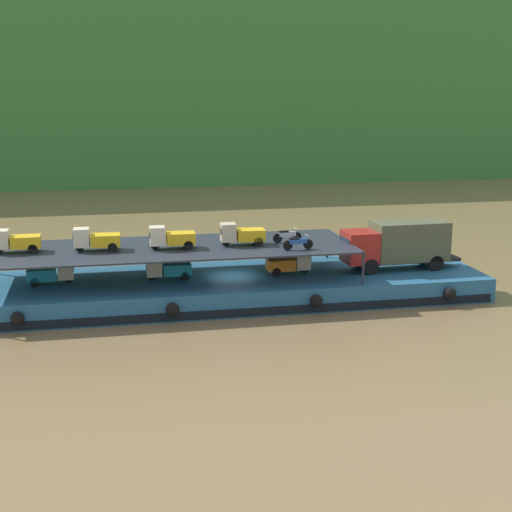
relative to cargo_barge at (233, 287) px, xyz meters
name	(u,v)px	position (x,y,z in m)	size (l,w,h in m)	color
ground_plane	(233,299)	(0.00, 0.03, -0.75)	(400.00, 400.00, 0.00)	brown
hillside_far_bank	(150,49)	(0.00, 69.13, 17.26)	(118.98, 34.59, 31.97)	#387533
cargo_barge	(233,287)	(0.00, 0.00, 0.00)	(31.48, 8.90, 1.50)	#23567A
covered_lorry	(398,243)	(10.76, -0.35, 2.44)	(7.91, 2.48, 3.10)	maroon
cargo_rack	(171,248)	(-3.80, 0.03, 2.69)	(22.28, 7.49, 2.00)	#232833
mini_truck_lower_stern	(51,273)	(-11.01, 0.28, 1.44)	(2.79, 1.28, 1.38)	teal
mini_truck_lower_aft	(168,268)	(-4.06, -0.04, 1.44)	(2.74, 1.21, 1.38)	teal
mini_truck_lower_mid	(289,263)	(3.61, -0.15, 1.44)	(2.74, 1.20, 1.38)	orange
mini_truck_upper_stern	(16,241)	(-12.91, 0.38, 3.44)	(2.75, 1.22, 1.38)	gold
mini_truck_upper_mid	(96,239)	(-8.28, -0.07, 3.44)	(2.78, 1.27, 1.38)	gold
mini_truck_upper_fore	(171,238)	(-3.82, -0.43, 3.44)	(2.75, 1.22, 1.38)	gold
mini_truck_upper_bow	(242,234)	(0.53, -0.23, 3.44)	(2.78, 1.26, 1.38)	gold
motorcycle_upper_port	(298,243)	(3.58, -2.22, 3.18)	(1.90, 0.55, 0.87)	black
motorcycle_upper_centre	(287,235)	(3.48, 0.03, 3.18)	(1.90, 0.55, 0.87)	black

